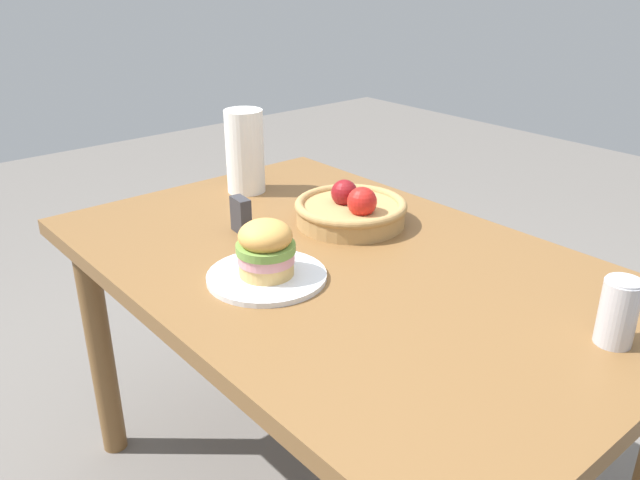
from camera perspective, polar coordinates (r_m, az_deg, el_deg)
The scene contains 7 objects.
dining_table at distance 1.51m, azimuth 1.98°, elevation -5.19°, with size 1.40×0.90×0.75m.
plate at distance 1.38m, azimuth -4.75°, elevation -3.23°, with size 0.26×0.26×0.01m, color white.
sandwich at distance 1.35m, azimuth -4.85°, elevation -0.72°, with size 0.13×0.13×0.12m.
soda_can at distance 1.25m, azimuth 24.99°, elevation -5.83°, with size 0.07×0.07×0.13m.
fruit_basket at distance 1.65m, azimuth 2.77°, elevation 2.71°, with size 0.29×0.29×0.12m.
paper_towel_roll at distance 1.88m, azimuth -6.70°, elevation 7.83°, with size 0.11×0.11×0.24m, color white.
napkin_holder at distance 1.61m, azimuth -7.05°, elevation 2.22°, with size 0.06×0.03×0.09m, color #333338.
Camera 1 is at (0.97, -0.90, 1.38)m, focal length 35.99 mm.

